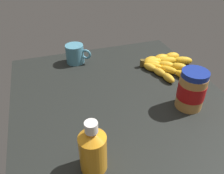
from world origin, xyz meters
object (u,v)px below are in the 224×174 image
object	(u,v)px
peanut_butter_jar	(192,90)
honey_bottle	(93,149)
banana_bunch	(164,64)
coffee_mug	(75,54)

from	to	relation	value
peanut_butter_jar	honey_bottle	world-z (taller)	honey_bottle
banana_bunch	peanut_butter_jar	world-z (taller)	peanut_butter_jar
banana_bunch	coffee_mug	bearing A→B (deg)	-115.48
banana_bunch	coffee_mug	xyz separation A→B (cm)	(-16.32, -34.25, 2.38)
honey_bottle	coffee_mug	world-z (taller)	honey_bottle
honey_bottle	coffee_mug	distance (cm)	54.41
peanut_butter_jar	honey_bottle	size ratio (longest dim) A/B	0.90
honey_bottle	coffee_mug	size ratio (longest dim) A/B	1.43
peanut_butter_jar	honey_bottle	distance (cm)	37.66
honey_bottle	peanut_butter_jar	bearing A→B (deg)	109.98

